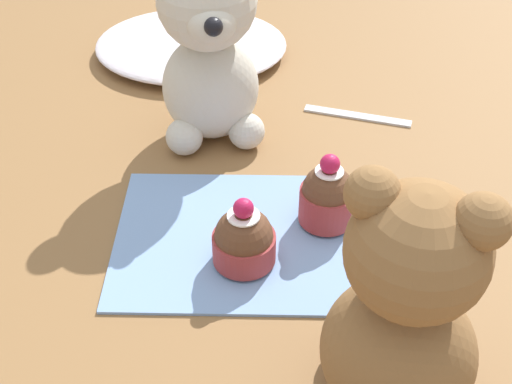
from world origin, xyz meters
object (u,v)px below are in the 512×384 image
teddy_bear_cream (209,48)px  teddy_bear_tan (405,315)px  cupcake_near_cream_bear (327,196)px  cupcake_near_tan_bear (244,240)px  teaspoon (358,115)px

teddy_bear_cream → teddy_bear_tan: bearing=-76.5°
cupcake_near_cream_bear → cupcake_near_tan_bear: cupcake_near_cream_bear is taller
teddy_bear_tan → cupcake_near_cream_bear: (-0.03, 0.19, -0.06)m
cupcake_near_tan_bear → teddy_bear_cream: bearing=101.6°
teddy_bear_cream → teddy_bear_tan: teddy_bear_cream is taller
teddy_bear_cream → teaspoon: teddy_bear_cream is taller
teddy_bear_tan → cupcake_near_tan_bear: 0.19m
teddy_bear_tan → cupcake_near_cream_bear: bearing=-58.4°
teddy_bear_tan → cupcake_near_cream_bear: teddy_bear_tan is taller
cupcake_near_cream_bear → cupcake_near_tan_bear: size_ratio=1.09×
teddy_bear_cream → teddy_bear_tan: size_ratio=1.03×
teddy_bear_cream → cupcake_near_cream_bear: bearing=-61.9°
cupcake_near_tan_bear → teaspoon: (0.12, 0.23, -0.03)m
teaspoon → teddy_bear_cream: bearing=-151.9°
teddy_bear_tan → teaspoon: 0.38m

